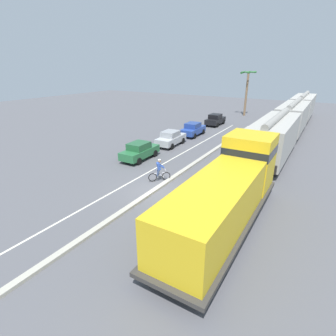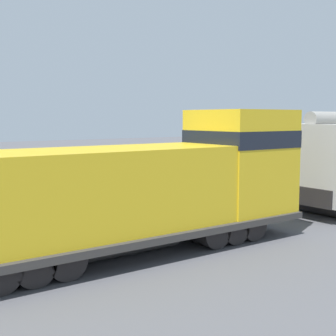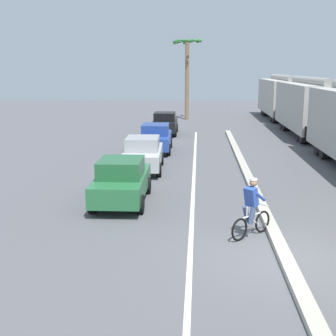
# 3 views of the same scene
# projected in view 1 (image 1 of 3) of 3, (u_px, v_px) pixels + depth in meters

# --- Properties ---
(ground_plane) EXTENTS (120.00, 120.00, 0.00)m
(ground_plane) POSITION_uv_depth(u_px,v_px,m) (155.00, 190.00, 18.33)
(ground_plane) COLOR #56565B
(median_curb) EXTENTS (0.36, 36.00, 0.16)m
(median_curb) POSITION_uv_depth(u_px,v_px,m) (193.00, 164.00, 23.08)
(median_curb) COLOR #B2AD9E
(median_curb) RESTS_ON ground
(lane_stripe) EXTENTS (0.14, 36.00, 0.01)m
(lane_stripe) POSITION_uv_depth(u_px,v_px,m) (170.00, 160.00, 24.27)
(lane_stripe) COLOR silver
(lane_stripe) RESTS_ON ground
(locomotive) EXTENTS (3.10, 11.61, 4.20)m
(locomotive) POSITION_uv_depth(u_px,v_px,m) (229.00, 192.00, 14.13)
(locomotive) COLOR gold
(locomotive) RESTS_ON ground
(hopper_car_lead) EXTENTS (2.90, 10.60, 4.18)m
(hopper_car_lead) POSITION_uv_depth(u_px,v_px,m) (274.00, 138.00, 23.70)
(hopper_car_lead) COLOR #ABA8A1
(hopper_car_lead) RESTS_ON ground
(hopper_car_middle) EXTENTS (2.90, 10.60, 4.18)m
(hopper_car_middle) POSITION_uv_depth(u_px,v_px,m) (292.00, 118.00, 32.93)
(hopper_car_middle) COLOR #ABA8A1
(hopper_car_middle) RESTS_ON ground
(hopper_car_trailing) EXTENTS (2.90, 10.60, 4.18)m
(hopper_car_trailing) POSITION_uv_depth(u_px,v_px,m) (303.00, 106.00, 42.16)
(hopper_car_trailing) COLOR #AFACA5
(hopper_car_trailing) RESTS_ON ground
(parked_car_green) EXTENTS (1.88, 4.22, 1.62)m
(parked_car_green) POSITION_uv_depth(u_px,v_px,m) (140.00, 151.00, 24.23)
(parked_car_green) COLOR #286B3D
(parked_car_green) RESTS_ON ground
(parked_car_silver) EXTENTS (1.96, 4.26, 1.62)m
(parked_car_silver) POSITION_uv_depth(u_px,v_px,m) (171.00, 138.00, 28.49)
(parked_car_silver) COLOR #B7BABF
(parked_car_silver) RESTS_ON ground
(parked_car_blue) EXTENTS (1.91, 4.24, 1.62)m
(parked_car_blue) POSITION_uv_depth(u_px,v_px,m) (193.00, 129.00, 32.57)
(parked_car_blue) COLOR #28479E
(parked_car_blue) RESTS_ON ground
(parked_car_black) EXTENTS (1.86, 4.22, 1.62)m
(parked_car_black) POSITION_uv_depth(u_px,v_px,m) (215.00, 120.00, 38.42)
(parked_car_black) COLOR black
(parked_car_black) RESTS_ON ground
(cyclist) EXTENTS (1.24, 1.26, 1.71)m
(cyclist) POSITION_uv_depth(u_px,v_px,m) (159.00, 171.00, 19.59)
(cyclist) COLOR black
(cyclist) RESTS_ON ground
(palm_tree_near) EXTENTS (2.68, 2.77, 7.56)m
(palm_tree_near) POSITION_uv_depth(u_px,v_px,m) (248.00, 82.00, 44.23)
(palm_tree_near) COLOR #846647
(palm_tree_near) RESTS_ON ground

